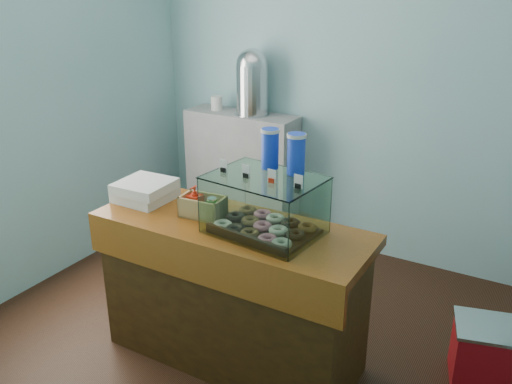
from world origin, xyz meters
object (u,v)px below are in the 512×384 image
Objects in this scene: display_case at (269,202)px; red_cooler at (491,354)px; coffee_urn at (252,80)px; counter at (232,292)px.

display_case is 1.55m from red_cooler.
coffee_urn reaches higher than display_case.
counter is 3.23× the size of red_cooler.
counter reaches higher than red_cooler.
red_cooler is at bearing 21.49° from counter.
coffee_urn is 1.11× the size of red_cooler.
display_case is 1.87m from coffee_urn.
counter is 1.99m from coffee_urn.
red_cooler is (2.18, -1.03, -1.20)m from coffee_urn.
display_case is at bearing -56.76° from coffee_urn.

